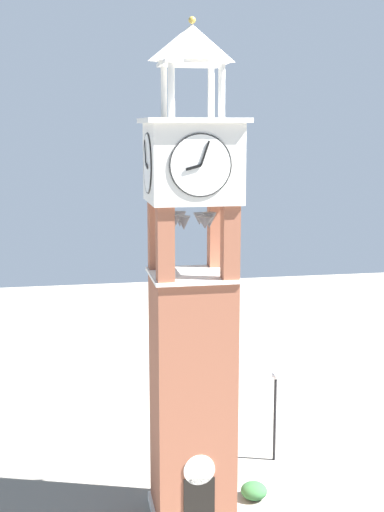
{
  "coord_description": "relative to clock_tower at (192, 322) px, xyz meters",
  "views": [
    {
      "loc": [
        -4.31,
        -23.34,
        14.19
      ],
      "look_at": [
        0.0,
        0.0,
        9.82
      ],
      "focal_mm": 49.09,
      "sensor_mm": 36.0,
      "label": 1
    }
  ],
  "objects": [
    {
      "name": "clock_tower",
      "position": [
        0.0,
        0.0,
        0.0
      ],
      "size": [
        3.34,
        3.34,
        17.74
      ],
      "color": "#93543D",
      "rests_on": "ground"
    },
    {
      "name": "trash_bin",
      "position": [
        0.93,
        5.49,
        -7.06
      ],
      "size": [
        0.52,
        0.52,
        0.8
      ],
      "primitive_type": "cylinder",
      "color": "#38513D",
      "rests_on": "ground"
    },
    {
      "name": "shrub_near_entry",
      "position": [
        2.59,
        0.81,
        -7.14
      ],
      "size": [
        1.02,
        1.02,
        0.64
      ],
      "primitive_type": "ellipsoid",
      "color": "#28562D",
      "rests_on": "ground"
    },
    {
      "name": "lamp_post",
      "position": [
        4.31,
        3.76,
        -4.68
      ],
      "size": [
        0.36,
        0.36,
        4.03
      ],
      "color": "black",
      "rests_on": "ground"
    }
  ]
}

